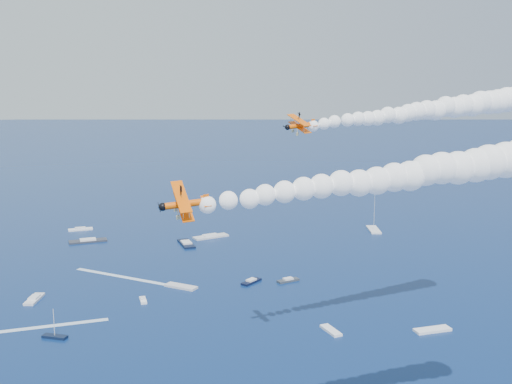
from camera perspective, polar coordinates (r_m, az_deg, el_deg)
name	(u,v)px	position (r m, az deg, el deg)	size (l,w,h in m)	color
biplane_lead	(301,126)	(124.11, 4.17, 6.16)	(6.76, 7.58, 4.56)	#FF5D05
biplane_trail	(185,204)	(78.04, -6.60, -1.12)	(6.51, 7.30, 4.40)	#FF5D05
smoke_trail_lead	(427,110)	(141.76, 15.58, 7.33)	(63.15, 11.84, 11.07)	white
smoke_trail_trail	(409,175)	(88.24, 14.06, 1.58)	(63.36, 9.08, 11.07)	white
spectator_boats	(146,271)	(217.85, -10.16, -7.26)	(229.51, 176.92, 0.70)	silver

